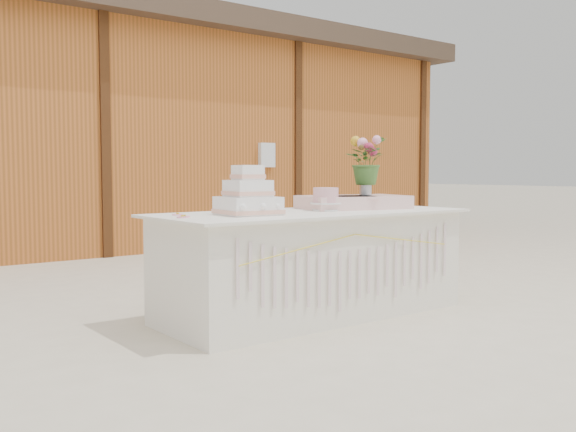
{
  "coord_description": "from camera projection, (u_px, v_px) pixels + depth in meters",
  "views": [
    {
      "loc": [
        -3.0,
        -3.64,
        1.07
      ],
      "look_at": [
        0.0,
        0.3,
        0.72
      ],
      "focal_mm": 40.0,
      "sensor_mm": 36.0,
      "label": 1
    }
  ],
  "objects": [
    {
      "name": "ground",
      "position": [
        312.0,
        315.0,
        4.77
      ],
      "size": [
        80.0,
        80.0,
        0.0
      ],
      "primitive_type": "plane",
      "color": "beige",
      "rests_on": "ground"
    },
    {
      "name": "barn",
      "position": [
        53.0,
        130.0,
        9.41
      ],
      "size": [
        12.6,
        4.6,
        3.3
      ],
      "color": "#AF5B24",
      "rests_on": "ground"
    },
    {
      "name": "cake_table",
      "position": [
        313.0,
        263.0,
        4.74
      ],
      "size": [
        2.4,
        1.0,
        0.77
      ],
      "color": "white",
      "rests_on": "ground"
    },
    {
      "name": "wedding_cake",
      "position": [
        248.0,
        198.0,
        4.34
      ],
      "size": [
        0.4,
        0.4,
        0.34
      ],
      "rotation": [
        0.0,
        0.0,
        -0.09
      ],
      "color": "white",
      "rests_on": "cake_table"
    },
    {
      "name": "pink_cake_stand",
      "position": [
        326.0,
        198.0,
        4.79
      ],
      "size": [
        0.24,
        0.24,
        0.17
      ],
      "color": "white",
      "rests_on": "cake_table"
    },
    {
      "name": "satin_runner",
      "position": [
        353.0,
        202.0,
        5.07
      ],
      "size": [
        0.91,
        0.65,
        0.1
      ],
      "primitive_type": "cube",
      "rotation": [
        0.0,
        0.0,
        -0.22
      ],
      "color": "#F6C9C6",
      "rests_on": "cake_table"
    },
    {
      "name": "flower_vase",
      "position": [
        366.0,
        187.0,
        5.13
      ],
      "size": [
        0.1,
        0.1,
        0.13
      ],
      "primitive_type": "cylinder",
      "color": "silver",
      "rests_on": "satin_runner"
    },
    {
      "name": "bouquet",
      "position": [
        366.0,
        155.0,
        5.11
      ],
      "size": [
        0.43,
        0.41,
        0.38
      ],
      "primitive_type": "imported",
      "rotation": [
        0.0,
        0.0,
        0.45
      ],
      "color": "#3D6829",
      "rests_on": "flower_vase"
    },
    {
      "name": "loose_flowers",
      "position": [
        181.0,
        215.0,
        4.18
      ],
      "size": [
        0.21,
        0.38,
        0.02
      ],
      "primitive_type": null,
      "rotation": [
        0.0,
        0.0,
        0.16
      ],
      "color": "pink",
      "rests_on": "cake_table"
    }
  ]
}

